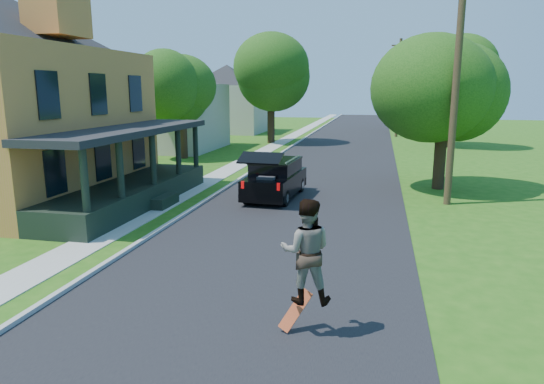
% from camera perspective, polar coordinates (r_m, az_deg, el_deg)
% --- Properties ---
extents(ground, '(140.00, 140.00, 0.00)m').
position_cam_1_polar(ground, '(12.69, -1.54, -9.22)').
color(ground, '#255B12').
rests_on(ground, ground).
extents(street, '(8.00, 120.00, 0.02)m').
position_cam_1_polar(street, '(31.93, 7.18, 3.62)').
color(street, black).
rests_on(street, ground).
extents(curb, '(0.15, 120.00, 0.12)m').
position_cam_1_polar(curb, '(32.55, 0.05, 3.87)').
color(curb, '#A6A6A0').
rests_on(curb, ground).
extents(sidewalk, '(1.30, 120.00, 0.03)m').
position_cam_1_polar(sidewalk, '(32.92, -2.59, 3.95)').
color(sidewalk, '#9E9D95').
rests_on(sidewalk, ground).
extents(front_walk, '(6.50, 1.20, 0.03)m').
position_cam_1_polar(front_walk, '(21.90, -22.32, -1.03)').
color(front_walk, '#9E9D95').
rests_on(front_walk, ground).
extents(neighbor_house_mid, '(12.78, 12.78, 8.30)m').
position_cam_1_polar(neighbor_house_mid, '(39.07, -12.55, 11.11)').
color(neighbor_house_mid, '#A69F93').
rests_on(neighbor_house_mid, ground).
extents(neighbor_house_far, '(12.78, 12.78, 8.30)m').
position_cam_1_polar(neighbor_house_far, '(54.02, -5.29, 11.50)').
color(neighbor_house_far, '#A69F93').
rests_on(neighbor_house_far, ground).
extents(black_suv, '(2.07, 4.81, 2.20)m').
position_cam_1_polar(black_suv, '(20.79, 0.38, 1.59)').
color(black_suv, black).
rests_on(black_suv, ground).
extents(skateboarder, '(1.06, 0.87, 1.99)m').
position_cam_1_polar(skateboarder, '(9.05, 4.03, -6.95)').
color(skateboarder, black).
rests_on(skateboarder, ground).
extents(skateboard, '(0.64, 0.45, 0.79)m').
position_cam_1_polar(skateboard, '(9.60, 2.78, -13.87)').
color(skateboard, '#B4380F').
rests_on(skateboard, ground).
extents(tree_left_mid, '(5.08, 5.03, 7.26)m').
position_cam_1_polar(tree_left_mid, '(33.41, -10.65, 12.05)').
color(tree_left_mid, black).
rests_on(tree_left_mid, ground).
extents(tree_left_far, '(7.00, 7.07, 9.51)m').
position_cam_1_polar(tree_left_far, '(42.64, -0.15, 14.08)').
color(tree_left_far, black).
rests_on(tree_left_far, ground).
extents(tree_right_near, '(5.34, 5.22, 8.06)m').
position_cam_1_polar(tree_right_near, '(23.80, 19.67, 12.86)').
color(tree_right_near, black).
rests_on(tree_right_near, ground).
extents(tree_right_mid, '(6.07, 5.98, 9.67)m').
position_cam_1_polar(tree_right_mid, '(41.83, 20.80, 13.75)').
color(tree_right_mid, black).
rests_on(tree_right_mid, ground).
extents(tree_right_far, '(7.30, 6.97, 9.01)m').
position_cam_1_polar(tree_right_far, '(57.75, 14.97, 12.95)').
color(tree_right_far, black).
rests_on(tree_right_far, ground).
extents(utility_pole_near, '(1.68, 0.66, 9.78)m').
position_cam_1_polar(utility_pole_near, '(20.54, 20.88, 12.48)').
color(utility_pole_near, '#3C281C').
rests_on(utility_pole_near, ground).
extents(utility_pole_far, '(1.70, 0.30, 9.35)m').
position_cam_1_polar(utility_pole_far, '(49.52, 14.67, 11.86)').
color(utility_pole_far, '#3C281C').
rests_on(utility_pole_far, ground).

